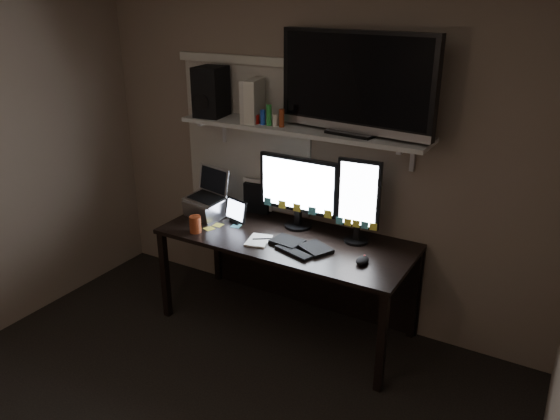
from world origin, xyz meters
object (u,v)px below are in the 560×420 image
Objects in this scene: laptop at (206,194)px; speaker at (211,92)px; monitor_landscape at (298,192)px; keyboard at (301,245)px; desk at (294,253)px; cup at (195,224)px; game_console at (255,101)px; tv at (356,83)px; tablet at (237,211)px; monitor_portrait at (358,201)px; mouse at (362,260)px.

laptop is 0.76m from speaker.
keyboard is (0.18, -0.29, -0.26)m from monitor_landscape.
desk is at bearing 19.59° from laptop.
monitor_landscape is 0.74m from laptop.
cup is (-0.60, -0.37, 0.24)m from desk.
game_console is (-0.53, 0.28, 0.88)m from keyboard.
desk is 1.31m from tv.
tablet reaches higher than desk.
monitor_landscape reaches higher than tablet.
monitor_portrait is 1.66× the size of speaker.
keyboard is at bearing 11.61° from cup.
speaker is at bearing 169.69° from tablet.
tablet is 0.60× the size of laptop.
monitor_portrait is 1.35m from speaker.
monitor_landscape is at bearing 172.49° from monitor_portrait.
laptop is at bearing -177.41° from monitor_portrait.
keyboard is 1.07m from game_console.
cup is 0.34× the size of speaker.
game_console is at bearing 74.76° from tablet.
monitor_landscape is 0.72m from game_console.
desk is 8.43× the size of tablet.
speaker is at bearing -179.67° from keyboard.
monitor_portrait is 5.05× the size of mouse.
tv reaches higher than tablet.
game_console is at bearing 170.18° from desk.
game_console is (0.08, 0.14, 0.80)m from tablet.
monitor_landscape is at bearing -174.81° from tv.
desk is 1.33m from speaker.
game_console is (0.24, 0.44, 0.84)m from cup.
monitor_landscape is at bearing 37.46° from cup.
tv is at bearing 24.93° from tablet.
tablet reaches higher than cup.
monitor_portrait is (0.46, 0.05, 0.48)m from desk.
laptop is (-1.34, 0.14, 0.16)m from mouse.
game_console is at bearing 175.00° from monitor_portrait.
laptop is 0.33m from cup.
monitor_portrait is 0.94m from tablet.
tablet is at bearing -175.87° from monitor_portrait.
monitor_landscape is at bearing -11.01° from game_console.
cup is 0.11× the size of tv.
keyboard is at bearing -41.31° from game_console.
game_console reaches higher than keyboard.
monitor_portrait is (0.47, -0.03, 0.03)m from monitor_landscape.
mouse is 0.33× the size of laptop.
laptop is at bearing 173.62° from mouse.
monitor_landscape is 0.43m from keyboard.
mouse is at bearing -64.72° from monitor_portrait.
monitor_portrait is at bearing -2.79° from monitor_landscape.
tv is at bearing -7.11° from speaker.
game_console is at bearing -172.80° from tv.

